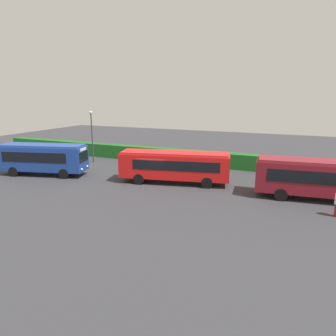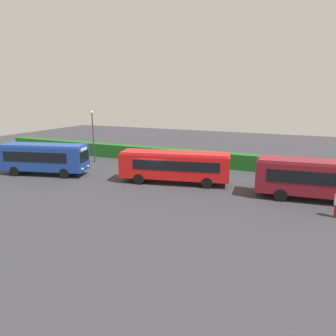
# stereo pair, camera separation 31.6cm
# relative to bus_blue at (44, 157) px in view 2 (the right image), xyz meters

# --- Properties ---
(ground_plane) EXTENTS (86.85, 86.85, 0.00)m
(ground_plane) POSITION_rel_bus_blue_xyz_m (11.77, 1.75, -1.83)
(ground_plane) COLOR #38383D
(bus_blue) EXTENTS (9.06, 4.58, 3.18)m
(bus_blue) POSITION_rel_bus_blue_xyz_m (0.00, 0.00, 0.00)
(bus_blue) COLOR navy
(bus_blue) RESTS_ON ground_plane
(bus_red) EXTENTS (10.37, 4.47, 2.95)m
(bus_red) POSITION_rel_bus_blue_xyz_m (13.44, 2.51, -0.11)
(bus_red) COLOR red
(bus_red) RESTS_ON ground_plane
(bus_maroon) EXTENTS (10.66, 3.58, 3.17)m
(bus_maroon) POSITION_rel_bus_blue_xyz_m (26.02, 2.69, 0.00)
(bus_maroon) COLOR maroon
(bus_maroon) RESTS_ON ground_plane
(person_left) EXTENTS (0.33, 0.53, 1.87)m
(person_left) POSITION_rel_bus_blue_xyz_m (-0.54, 2.62, -0.85)
(person_left) COLOR black
(person_left) RESTS_ON ground_plane
(person_center) EXTENTS (0.55, 0.49, 1.77)m
(person_center) POSITION_rel_bus_blue_xyz_m (25.07, 4.88, -0.90)
(person_center) COLOR maroon
(person_center) RESTS_ON ground_plane
(person_right) EXTENTS (0.39, 0.48, 1.92)m
(person_right) POSITION_rel_bus_blue_xyz_m (25.42, 6.74, -0.80)
(person_right) COLOR maroon
(person_right) RESTS_ON ground_plane
(hedge_row) EXTENTS (55.43, 1.31, 1.71)m
(hedge_row) POSITION_rel_bus_blue_xyz_m (11.77, 10.51, -0.97)
(hedge_row) COLOR #1F6521
(hedge_row) RESTS_ON ground_plane
(traffic_cone) EXTENTS (0.36, 0.36, 0.60)m
(traffic_cone) POSITION_rel_bus_blue_xyz_m (-6.61, 7.13, -1.53)
(traffic_cone) COLOR orange
(traffic_cone) RESTS_ON ground_plane
(lamppost) EXTENTS (0.36, 0.36, 6.21)m
(lamppost) POSITION_rel_bus_blue_xyz_m (0.86, 7.05, 1.99)
(lamppost) COLOR #38383D
(lamppost) RESTS_ON ground_plane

